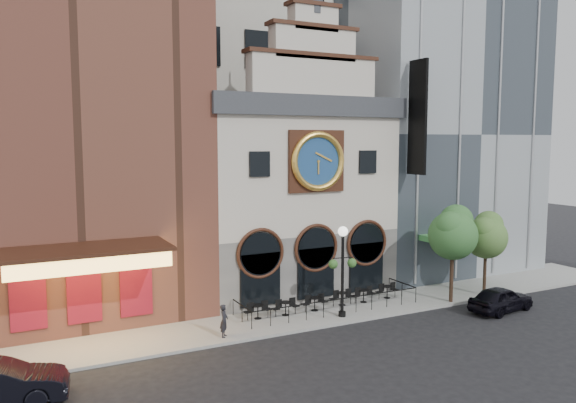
# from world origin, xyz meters

# --- Properties ---
(ground) EXTENTS (120.00, 120.00, 0.00)m
(ground) POSITION_xyz_m (0.00, 0.00, 0.00)
(ground) COLOR black
(ground) RESTS_ON ground
(sidewalk) EXTENTS (44.00, 5.00, 0.15)m
(sidewalk) POSITION_xyz_m (0.00, 2.50, 0.07)
(sidewalk) COLOR gray
(sidewalk) RESTS_ON ground
(clock_building) EXTENTS (12.60, 8.78, 18.65)m
(clock_building) POSITION_xyz_m (0.00, 7.82, 6.69)
(clock_building) COLOR #605E5B
(clock_building) RESTS_ON ground
(theater_building) EXTENTS (14.00, 15.60, 25.00)m
(theater_building) POSITION_xyz_m (-13.00, 9.96, 12.60)
(theater_building) COLOR brown
(theater_building) RESTS_ON ground
(retail_building) EXTENTS (14.00, 14.40, 20.00)m
(retail_building) POSITION_xyz_m (12.99, 9.99, 10.14)
(retail_building) COLOR gray
(retail_building) RESTS_ON ground
(office_tower) EXTENTS (20.00, 16.00, 40.00)m
(office_tower) POSITION_xyz_m (0.00, 20.00, 20.00)
(office_tower) COLOR #BAB5A8
(office_tower) RESTS_ON ground
(cafe_railing) EXTENTS (10.60, 2.60, 0.90)m
(cafe_railing) POSITION_xyz_m (0.00, 2.50, 0.60)
(cafe_railing) COLOR black
(cafe_railing) RESTS_ON sidewalk
(bistro_0) EXTENTS (1.58, 0.68, 0.90)m
(bistro_0) POSITION_xyz_m (-4.34, 2.62, 0.61)
(bistro_0) COLOR black
(bistro_0) RESTS_ON sidewalk
(bistro_1) EXTENTS (1.58, 0.68, 0.90)m
(bistro_1) POSITION_xyz_m (-2.73, 2.48, 0.61)
(bistro_1) COLOR black
(bistro_1) RESTS_ON sidewalk
(bistro_2) EXTENTS (1.58, 0.68, 0.90)m
(bistro_2) POSITION_xyz_m (-0.88, 2.50, 0.61)
(bistro_2) COLOR black
(bistro_2) RESTS_ON sidewalk
(bistro_3) EXTENTS (1.58, 0.68, 0.90)m
(bistro_3) POSITION_xyz_m (1.08, 2.70, 0.61)
(bistro_3) COLOR black
(bistro_3) RESTS_ON sidewalk
(bistro_4) EXTENTS (1.58, 0.68, 0.90)m
(bistro_4) POSITION_xyz_m (2.55, 2.64, 0.61)
(bistro_4) COLOR black
(bistro_4) RESTS_ON sidewalk
(bistro_5) EXTENTS (1.58, 0.68, 0.90)m
(bistro_5) POSITION_xyz_m (4.34, 2.72, 0.61)
(bistro_5) COLOR black
(bistro_5) RESTS_ON sidewalk
(car_right) EXTENTS (4.50, 2.29, 1.47)m
(car_right) POSITION_xyz_m (8.80, -2.01, 0.73)
(car_right) COLOR black
(car_right) RESTS_ON ground
(pedestrian) EXTENTS (0.65, 0.71, 1.62)m
(pedestrian) POSITION_xyz_m (-6.94, 0.79, 0.96)
(pedestrian) COLOR black
(pedestrian) RESTS_ON sidewalk
(lamppost) EXTENTS (1.58, 0.71, 4.99)m
(lamppost) POSITION_xyz_m (-0.04, 0.92, 3.24)
(lamppost) COLOR black
(lamppost) RESTS_ON sidewalk
(tree_left) EXTENTS (3.01, 2.90, 5.80)m
(tree_left) POSITION_xyz_m (7.35, 0.44, 4.40)
(tree_left) COLOR #382619
(tree_left) RESTS_ON sidewalk
(tree_right) EXTENTS (2.71, 2.61, 5.22)m
(tree_right) POSITION_xyz_m (10.30, 0.68, 3.98)
(tree_right) COLOR #382619
(tree_right) RESTS_ON sidewalk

